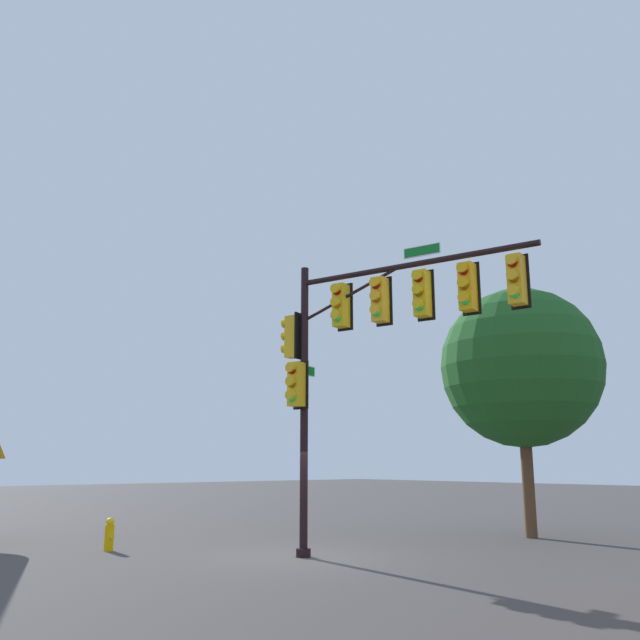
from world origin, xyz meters
TOP-DOWN VIEW (x-y plane):
  - ground_plane at (0.00, 0.00)m, footprint 120.00×120.00m
  - signal_pole_assembly at (1.91, 0.49)m, footprint 6.58×2.50m
  - fire_hydrant at (-4.18, -3.09)m, footprint 0.33×0.24m
  - tree_mid at (1.24, 7.98)m, footprint 5.10×5.10m

SIDE VIEW (x-z plane):
  - ground_plane at x=0.00m, z-range 0.00..0.00m
  - fire_hydrant at x=-4.18m, z-range 0.00..0.83m
  - tree_mid at x=1.24m, z-range 1.34..9.13m
  - signal_pole_assembly at x=1.91m, z-range 1.77..9.06m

